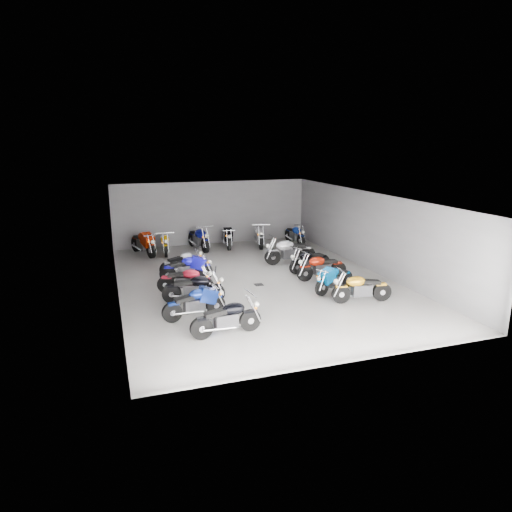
% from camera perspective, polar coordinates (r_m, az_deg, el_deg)
% --- Properties ---
extents(ground, '(14.00, 14.00, 0.00)m').
position_cam_1_polar(ground, '(17.45, -0.18, -3.14)').
color(ground, '#9D9A95').
rests_on(ground, ground).
extents(wall_back, '(10.00, 0.10, 3.20)m').
position_cam_1_polar(wall_back, '(23.68, -5.50, 5.39)').
color(wall_back, slate).
rests_on(wall_back, ground).
extents(wall_left, '(0.10, 14.00, 3.20)m').
position_cam_1_polar(wall_left, '(16.23, -17.20, 0.74)').
color(wall_left, slate).
rests_on(wall_left, ground).
extents(wall_right, '(0.10, 14.00, 3.20)m').
position_cam_1_polar(wall_right, '(19.17, 14.19, 2.94)').
color(wall_right, slate).
rests_on(wall_right, ground).
extents(ceiling, '(10.00, 14.00, 0.04)m').
position_cam_1_polar(ceiling, '(16.77, -0.18, 7.42)').
color(ceiling, black).
rests_on(ceiling, wall_back).
extents(drain_grate, '(0.32, 0.32, 0.01)m').
position_cam_1_polar(drain_grate, '(16.99, 0.35, -3.60)').
color(drain_grate, black).
rests_on(drain_grate, ground).
extents(motorcycle_left_a, '(2.05, 0.45, 0.90)m').
position_cam_1_polar(motorcycle_left_a, '(12.62, -3.62, -7.73)').
color(motorcycle_left_a, black).
rests_on(motorcycle_left_a, ground).
extents(motorcycle_left_b, '(1.98, 0.49, 0.87)m').
position_cam_1_polar(motorcycle_left_b, '(13.86, -7.62, -5.85)').
color(motorcycle_left_b, black).
rests_on(motorcycle_left_b, ground).
extents(motorcycle_left_c, '(2.03, 0.69, 0.91)m').
position_cam_1_polar(motorcycle_left_c, '(15.15, -7.71, -4.02)').
color(motorcycle_left_c, black).
rests_on(motorcycle_left_c, ground).
extents(motorcycle_left_d, '(1.89, 0.92, 0.88)m').
position_cam_1_polar(motorcycle_left_d, '(16.09, -8.75, -3.02)').
color(motorcycle_left_d, black).
rests_on(motorcycle_left_d, ground).
extents(motorcycle_left_e, '(2.04, 0.43, 0.90)m').
position_cam_1_polar(motorcycle_left_e, '(17.55, -8.61, -1.54)').
color(motorcycle_left_e, black).
rests_on(motorcycle_left_e, ground).
extents(motorcycle_left_f, '(1.87, 0.71, 0.85)m').
position_cam_1_polar(motorcycle_left_f, '(18.52, -9.16, -0.81)').
color(motorcycle_left_f, black).
rests_on(motorcycle_left_f, ground).
extents(motorcycle_right_b, '(2.04, 0.51, 0.90)m').
position_cam_1_polar(motorcycle_right_b, '(15.46, 12.99, -3.91)').
color(motorcycle_right_b, black).
rests_on(motorcycle_right_b, ground).
extents(motorcycle_right_c, '(1.86, 0.93, 0.87)m').
position_cam_1_polar(motorcycle_right_c, '(16.34, 9.74, -2.82)').
color(motorcycle_right_c, black).
rests_on(motorcycle_right_c, ground).
extents(motorcycle_right_d, '(2.08, 0.42, 0.91)m').
position_cam_1_polar(motorcycle_right_d, '(17.68, 8.15, -1.37)').
color(motorcycle_right_d, black).
rests_on(motorcycle_right_d, ground).
extents(motorcycle_right_e, '(1.96, 0.59, 0.87)m').
position_cam_1_polar(motorcycle_right_e, '(18.67, 6.70, -0.56)').
color(motorcycle_right_e, black).
rests_on(motorcycle_right_e, ground).
extents(motorcycle_right_f, '(2.31, 0.46, 1.02)m').
position_cam_1_polar(motorcycle_right_f, '(19.81, 4.21, 0.60)').
color(motorcycle_right_f, black).
rests_on(motorcycle_right_f, ground).
extents(motorcycle_back_a, '(0.96, 2.30, 1.05)m').
position_cam_1_polar(motorcycle_back_a, '(21.91, -13.90, 1.59)').
color(motorcycle_back_a, black).
rests_on(motorcycle_back_a, ground).
extents(motorcycle_back_b, '(0.47, 2.13, 0.93)m').
position_cam_1_polar(motorcycle_back_b, '(21.92, -11.29, 1.57)').
color(motorcycle_back_b, black).
rests_on(motorcycle_back_b, ground).
extents(motorcycle_back_c, '(0.65, 2.33, 1.03)m').
position_cam_1_polar(motorcycle_back_c, '(22.51, -7.17, 2.20)').
color(motorcycle_back_c, black).
rests_on(motorcycle_back_c, ground).
extents(motorcycle_back_d, '(0.51, 2.23, 0.98)m').
position_cam_1_polar(motorcycle_back_d, '(22.89, -3.66, 2.41)').
color(motorcycle_back_d, black).
rests_on(motorcycle_back_d, ground).
extents(motorcycle_back_e, '(0.68, 2.27, 1.01)m').
position_cam_1_polar(motorcycle_back_e, '(23.07, 0.42, 2.58)').
color(motorcycle_back_e, black).
rests_on(motorcycle_back_e, ground).
extents(motorcycle_back_f, '(0.44, 2.11, 0.93)m').
position_cam_1_polar(motorcycle_back_f, '(23.67, 4.89, 2.71)').
color(motorcycle_back_f, black).
rests_on(motorcycle_back_f, ground).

